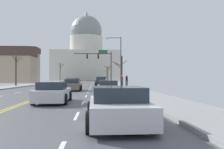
% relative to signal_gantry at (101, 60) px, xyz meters
% --- Properties ---
extents(ground, '(20.00, 180.00, 0.20)m').
position_rel_signal_gantry_xyz_m(ground, '(-5.44, -13.77, -5.20)').
color(ground, '#4E4E53').
extents(signal_gantry, '(7.91, 0.41, 7.16)m').
position_rel_signal_gantry_xyz_m(signal_gantry, '(0.00, 0.00, 0.00)').
color(signal_gantry, '#28282D').
rests_on(signal_gantry, ground).
extents(street_lamp_right, '(2.46, 0.24, 7.63)m').
position_rel_signal_gantry_xyz_m(street_lamp_right, '(2.43, -14.54, -0.52)').
color(street_lamp_right, '#333338').
rests_on(street_lamp_right, ground).
extents(capitol_building, '(31.16, 20.76, 33.21)m').
position_rel_signal_gantry_xyz_m(capitol_building, '(-5.44, 67.08, 6.80)').
color(capitol_building, beige).
rests_on(capitol_building, ground).
extents(pickup_truck_near_00, '(2.35, 5.36, 1.62)m').
position_rel_signal_gantry_xyz_m(pickup_truck_near_00, '(-0.06, -4.68, -4.50)').
color(pickup_truck_near_00, silver).
rests_on(pickup_truck_near_00, ground).
extents(sedan_near_01, '(2.00, 4.48, 1.21)m').
position_rel_signal_gantry_xyz_m(sedan_near_01, '(-0.30, -11.62, -4.64)').
color(sedan_near_01, black).
rests_on(sedan_near_01, ground).
extents(sedan_near_02, '(2.09, 4.68, 1.15)m').
position_rel_signal_gantry_xyz_m(sedan_near_02, '(-0.22, -18.21, -4.66)').
color(sedan_near_02, black).
rests_on(sedan_near_02, ground).
extents(sedan_near_03, '(2.03, 4.28, 1.32)m').
position_rel_signal_gantry_xyz_m(sedan_near_03, '(-3.79, -24.31, -4.61)').
color(sedan_near_03, '#6B6056').
rests_on(sedan_near_03, ground).
extents(sedan_near_04, '(2.00, 4.43, 1.25)m').
position_rel_signal_gantry_xyz_m(sedan_near_04, '(-0.07, -30.87, -4.63)').
color(sedan_near_04, '#9EA3A8').
rests_on(sedan_near_04, ground).
extents(sedan_near_05, '(2.00, 4.50, 1.27)m').
position_rel_signal_gantry_xyz_m(sedan_near_05, '(-3.75, -37.81, -4.63)').
color(sedan_near_05, silver).
rests_on(sedan_near_05, ground).
extents(sedan_near_06, '(2.07, 4.36, 1.25)m').
position_rel_signal_gantry_xyz_m(sedan_near_06, '(-0.45, -45.11, -4.64)').
color(sedan_near_06, silver).
rests_on(sedan_near_06, ground).
extents(sedan_oncoming_00, '(2.23, 4.47, 1.23)m').
position_rel_signal_gantry_xyz_m(sedan_oncoming_00, '(-7.16, 6.87, -4.65)').
color(sedan_oncoming_00, silver).
rests_on(sedan_oncoming_00, ground).
extents(sedan_oncoming_01, '(2.06, 4.73, 1.12)m').
position_rel_signal_gantry_xyz_m(sedan_oncoming_01, '(-7.28, 18.72, -4.69)').
color(sedan_oncoming_01, silver).
rests_on(sedan_oncoming_01, ground).
extents(sedan_oncoming_02, '(2.12, 4.66, 1.13)m').
position_rel_signal_gantry_xyz_m(sedan_oncoming_02, '(-7.28, 31.18, -4.68)').
color(sedan_oncoming_02, black).
rests_on(sedan_oncoming_02, ground).
extents(flank_building_00, '(10.40, 6.70, 10.66)m').
position_rel_signal_gantry_xyz_m(flank_building_00, '(-23.90, 25.86, 0.17)').
color(flank_building_00, tan).
rests_on(flank_building_00, ground).
extents(flank_building_01, '(10.33, 7.05, 9.37)m').
position_rel_signal_gantry_xyz_m(flank_building_01, '(-22.36, 14.62, -0.46)').
color(flank_building_01, tan).
rests_on(flank_building_01, ground).
extents(bare_tree_00, '(3.09, 1.73, 5.01)m').
position_rel_signal_gantry_xyz_m(bare_tree_00, '(3.03, 30.35, -2.46)').
color(bare_tree_00, brown).
rests_on(bare_tree_00, ground).
extents(bare_tree_01, '(2.40, 2.58, 6.44)m').
position_rel_signal_gantry_xyz_m(bare_tree_01, '(-13.55, 36.61, -1.62)').
color(bare_tree_01, brown).
rests_on(bare_tree_01, ground).
extents(bare_tree_02, '(2.59, 1.52, 5.02)m').
position_rel_signal_gantry_xyz_m(bare_tree_02, '(3.27, -10.61, -2.41)').
color(bare_tree_02, '#423328').
rests_on(bare_tree_02, ground).
extents(bare_tree_03, '(1.70, 2.70, 5.93)m').
position_rel_signal_gantry_xyz_m(bare_tree_03, '(-14.35, -10.55, -1.97)').
color(bare_tree_03, '#4C3D2D').
rests_on(bare_tree_03, ground).
extents(bare_tree_04, '(2.59, 2.25, 5.80)m').
position_rel_signal_gantry_xyz_m(bare_tree_04, '(3.01, 37.02, -2.03)').
color(bare_tree_04, '#423328').
rests_on(bare_tree_04, ground).
extents(pedestrian_00, '(0.35, 0.34, 1.74)m').
position_rel_signal_gantry_xyz_m(pedestrian_00, '(3.36, -16.92, -4.11)').
color(pedestrian_00, '#33333D').
rests_on(pedestrian_00, ground).
extents(pedestrian_01, '(0.35, 0.34, 1.73)m').
position_rel_signal_gantry_xyz_m(pedestrian_01, '(3.07, -13.28, -4.12)').
color(pedestrian_01, '#33333D').
rests_on(pedestrian_01, ground).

